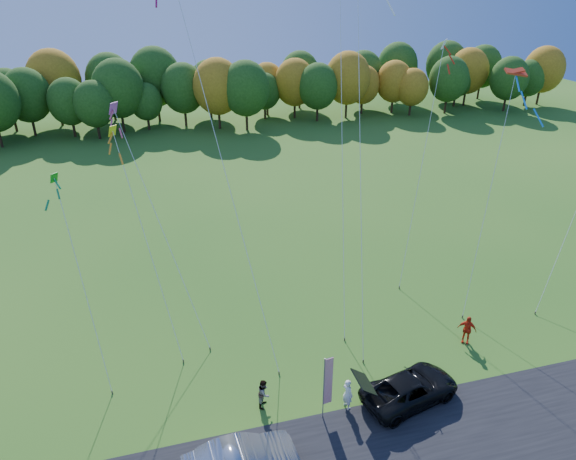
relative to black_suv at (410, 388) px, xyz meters
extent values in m
plane|color=#265D18|center=(-4.56, 1.27, -0.74)|extent=(160.00, 160.00, 0.00)
imported|color=black|center=(0.00, 0.00, 0.00)|extent=(5.74, 3.61, 1.48)
imported|color=white|center=(-3.32, 0.36, 0.15)|extent=(0.63, 0.76, 1.78)
imported|color=gray|center=(-7.38, 1.60, 0.07)|extent=(0.92, 0.99, 1.62)
imported|color=red|center=(5.44, 3.35, 0.19)|extent=(1.13, 1.02, 1.85)
cylinder|color=#999999|center=(-4.74, 0.06, 1.13)|extent=(0.06, 0.06, 3.74)
cube|color=red|center=(-4.51, 0.09, 1.51)|extent=(0.47, 0.10, 2.80)
cube|color=navy|center=(-4.51, 0.12, 2.54)|extent=(0.47, 0.09, 0.73)
cylinder|color=#4C3F33|center=(-6.09, 3.59, -0.64)|extent=(0.08, 0.08, 0.20)
cylinder|color=#4C3F33|center=(-1.52, 5.39, -0.64)|extent=(0.08, 0.08, 0.20)
cylinder|color=#4C3F33|center=(-1.20, 3.26, -0.64)|extent=(0.08, 0.08, 0.20)
cylinder|color=#4C3F33|center=(6.67, 5.53, -0.64)|extent=(0.08, 0.08, 0.20)
cube|color=red|center=(11.72, 11.22, 13.54)|extent=(3.09, 1.08, 1.19)
cylinder|color=#4C3F33|center=(-11.13, 6.00, -0.64)|extent=(0.08, 0.08, 0.20)
cube|color=#FFF41A|center=(-13.38, 11.19, 11.57)|extent=(1.03, 1.03, 1.22)
cylinder|color=#4C3F33|center=(-14.98, 4.50, -0.64)|extent=(0.08, 0.08, 0.20)
cube|color=green|center=(-16.36, 8.90, 9.99)|extent=(0.90, 0.90, 1.05)
cylinder|color=#4C3F33|center=(4.30, 9.79, -0.64)|extent=(0.08, 0.08, 0.20)
cube|color=white|center=(8.63, 15.11, 14.93)|extent=(1.11, 1.11, 1.31)
cylinder|color=#4C3F33|center=(-9.51, 6.68, -0.64)|extent=(0.08, 0.08, 0.20)
cube|color=#C642B4|center=(-13.40, 15.13, 11.91)|extent=(1.24, 1.24, 1.48)
cylinder|color=#4C3F33|center=(11.48, 4.63, -0.64)|extent=(0.08, 0.08, 0.20)
camera|label=1|loc=(-11.40, -17.68, 19.13)|focal=32.00mm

